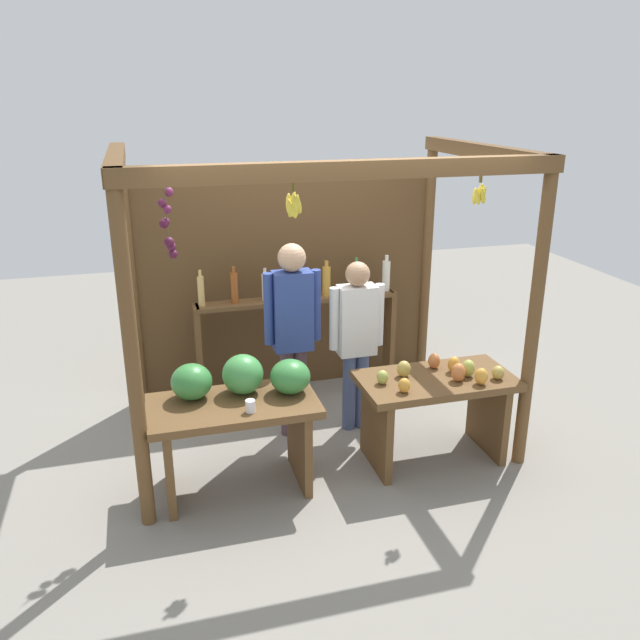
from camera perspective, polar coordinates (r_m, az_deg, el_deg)
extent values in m
plane|color=gray|center=(5.83, -0.52, -9.55)|extent=(12.00, 12.00, 0.00)
cylinder|color=brown|center=(4.28, -16.25, -3.56)|extent=(0.10, 0.10, 2.43)
cylinder|color=brown|center=(5.11, 18.40, -0.02)|extent=(0.10, 0.10, 2.43)
cylinder|color=brown|center=(6.11, -16.36, 3.33)|extent=(0.10, 0.10, 2.43)
cylinder|color=brown|center=(6.71, 9.40, 5.29)|extent=(0.10, 0.10, 2.43)
cube|color=brown|center=(4.20, 2.92, 13.12)|extent=(3.02, 0.12, 0.12)
cube|color=brown|center=(4.95, -17.61, 13.23)|extent=(0.12, 2.02, 0.12)
cube|color=brown|center=(5.68, 14.23, 14.24)|extent=(0.12, 2.02, 0.12)
cube|color=#52381E|center=(6.30, -2.90, 3.45)|extent=(2.92, 0.04, 2.19)
cylinder|color=brown|center=(4.81, 14.02, 12.07)|extent=(0.02, 0.02, 0.06)
ellipsoid|color=yellow|center=(4.84, 14.20, 10.75)|extent=(0.04, 0.08, 0.13)
ellipsoid|color=yellow|center=(4.84, 13.90, 10.96)|extent=(0.07, 0.05, 0.13)
ellipsoid|color=yellow|center=(4.83, 13.52, 10.58)|extent=(0.05, 0.06, 0.13)
ellipsoid|color=yellow|center=(4.79, 13.74, 10.55)|extent=(0.06, 0.06, 0.13)
ellipsoid|color=yellow|center=(4.79, 14.19, 10.59)|extent=(0.07, 0.04, 0.13)
cylinder|color=brown|center=(4.23, -2.40, 11.66)|extent=(0.02, 0.02, 0.06)
ellipsoid|color=yellow|center=(4.25, -2.05, 9.92)|extent=(0.04, 0.07, 0.14)
ellipsoid|color=yellow|center=(4.26, -2.11, 10.20)|extent=(0.05, 0.06, 0.14)
ellipsoid|color=yellow|center=(4.27, -2.46, 10.42)|extent=(0.07, 0.04, 0.14)
ellipsoid|color=yellow|center=(4.27, -2.58, 9.93)|extent=(0.06, 0.05, 0.14)
ellipsoid|color=yellow|center=(4.24, -2.80, 10.26)|extent=(0.05, 0.08, 0.14)
ellipsoid|color=yellow|center=(4.23, -2.68, 9.96)|extent=(0.05, 0.08, 0.14)
ellipsoid|color=yellow|center=(4.23, -2.49, 9.79)|extent=(0.08, 0.07, 0.14)
ellipsoid|color=yellow|center=(4.21, -2.21, 10.21)|extent=(0.06, 0.04, 0.14)
ellipsoid|color=yellow|center=(4.22, -1.93, 10.15)|extent=(0.07, 0.08, 0.14)
cylinder|color=#4C422D|center=(4.48, -13.36, 8.44)|extent=(0.01, 0.01, 0.55)
sphere|color=#601E42|center=(4.48, -13.26, 10.97)|extent=(0.07, 0.07, 0.07)
sphere|color=#511938|center=(4.46, -13.79, 10.00)|extent=(0.06, 0.06, 0.06)
sphere|color=#601E42|center=(4.45, -13.36, 9.51)|extent=(0.06, 0.06, 0.06)
sphere|color=#511938|center=(4.50, -13.48, 8.45)|extent=(0.06, 0.06, 0.06)
sphere|color=#47142D|center=(4.49, -13.66, 8.26)|extent=(0.06, 0.06, 0.06)
sphere|color=#47142D|center=(4.49, -13.19, 6.72)|extent=(0.07, 0.07, 0.07)
sphere|color=#511938|center=(4.52, -13.02, 6.34)|extent=(0.07, 0.07, 0.07)
sphere|color=#47142D|center=(4.52, -12.85, 5.71)|extent=(0.06, 0.06, 0.06)
cube|color=brown|center=(4.75, -7.68, -7.54)|extent=(1.23, 0.64, 0.06)
cube|color=brown|center=(4.89, -13.30, -11.87)|extent=(0.06, 0.58, 0.66)
cube|color=brown|center=(5.00, -1.84, -10.58)|extent=(0.06, 0.58, 0.66)
ellipsoid|color=#429347|center=(4.80, -6.84, -4.79)|extent=(0.40, 0.40, 0.30)
ellipsoid|color=#38843D|center=(4.79, -11.28, -5.37)|extent=(0.35, 0.35, 0.26)
ellipsoid|color=#38843D|center=(4.79, -2.65, -5.01)|extent=(0.42, 0.42, 0.26)
cylinder|color=white|center=(4.57, -6.18, -7.57)|extent=(0.07, 0.07, 0.09)
cube|color=brown|center=(5.18, 10.23, -5.30)|extent=(1.23, 0.64, 0.06)
cube|color=brown|center=(5.16, 5.00, -9.61)|extent=(0.06, 0.58, 0.66)
cube|color=brown|center=(5.55, 14.62, -8.00)|extent=(0.06, 0.58, 0.66)
ellipsoid|color=gold|center=(5.25, 11.75, -3.87)|extent=(0.11, 0.11, 0.13)
ellipsoid|color=#A8B24C|center=(4.97, 5.55, -5.05)|extent=(0.13, 0.13, 0.11)
ellipsoid|color=#CC7038|center=(5.30, 10.05, -3.57)|extent=(0.14, 0.14, 0.13)
ellipsoid|color=#A8B24C|center=(5.20, 12.97, -4.18)|extent=(0.12, 0.12, 0.14)
ellipsoid|color=#CC7038|center=(5.10, 12.12, -4.54)|extent=(0.14, 0.14, 0.15)
ellipsoid|color=#B79E47|center=(5.21, 15.47, -4.51)|extent=(0.13, 0.13, 0.11)
ellipsoid|color=gold|center=(4.85, 7.47, -5.75)|extent=(0.13, 0.13, 0.11)
ellipsoid|color=gold|center=(5.09, 14.07, -4.86)|extent=(0.14, 0.14, 0.13)
ellipsoid|color=#B79E47|center=(5.11, 7.42, -4.31)|extent=(0.15, 0.15, 0.13)
cube|color=brown|center=(6.12, -10.63, -3.25)|extent=(0.05, 0.20, 1.00)
cube|color=brown|center=(6.53, 6.14, -1.54)|extent=(0.05, 0.20, 1.00)
cube|color=brown|center=(6.10, -2.02, 1.80)|extent=(1.90, 0.22, 0.04)
cylinder|color=#D8B266|center=(5.91, -10.47, 2.51)|extent=(0.06, 0.06, 0.28)
cylinder|color=#D8B266|center=(5.87, -10.57, 4.08)|extent=(0.03, 0.03, 0.06)
cylinder|color=#994C1E|center=(5.94, -7.58, 2.80)|extent=(0.07, 0.07, 0.28)
cylinder|color=#994C1E|center=(5.90, -7.65, 4.41)|extent=(0.03, 0.03, 0.06)
cylinder|color=silver|center=(5.99, -4.86, 2.88)|extent=(0.06, 0.06, 0.25)
cylinder|color=silver|center=(5.95, -4.91, 4.32)|extent=(0.03, 0.03, 0.06)
cylinder|color=silver|center=(6.05, -2.13, 3.25)|extent=(0.08, 0.08, 0.28)
cylinder|color=silver|center=(6.00, -2.15, 4.83)|extent=(0.04, 0.04, 0.06)
cylinder|color=gold|center=(6.12, 0.57, 3.44)|extent=(0.08, 0.08, 0.28)
cylinder|color=gold|center=(6.08, 0.58, 4.97)|extent=(0.04, 0.04, 0.06)
cylinder|color=#338C4C|center=(6.21, 3.22, 3.70)|extent=(0.06, 0.06, 0.29)
cylinder|color=#338C4C|center=(6.16, 3.25, 5.27)|extent=(0.03, 0.03, 0.06)
cylinder|color=silver|center=(6.31, 5.86, 3.90)|extent=(0.08, 0.08, 0.29)
cylinder|color=silver|center=(6.26, 5.92, 5.45)|extent=(0.03, 0.03, 0.06)
cylinder|color=#513943|center=(5.58, -2.94, -6.42)|extent=(0.11, 0.11, 0.80)
cylinder|color=#513943|center=(5.60, -1.74, -6.28)|extent=(0.11, 0.11, 0.80)
cube|color=#2D428C|center=(5.31, -2.44, 0.80)|extent=(0.32, 0.19, 0.67)
cylinder|color=#2D428C|center=(5.26, -4.57, 0.95)|extent=(0.08, 0.08, 0.61)
cylinder|color=#2D428C|center=(5.34, -0.36, 1.33)|extent=(0.08, 0.08, 0.61)
sphere|color=tan|center=(5.18, -2.52, 5.53)|extent=(0.23, 0.23, 0.23)
cylinder|color=#43517C|center=(5.69, 2.56, -6.33)|extent=(0.11, 0.11, 0.71)
cylinder|color=#43517C|center=(5.72, 3.71, -6.18)|extent=(0.11, 0.11, 0.71)
cube|color=white|center=(5.45, 3.27, -0.02)|extent=(0.32, 0.19, 0.60)
cylinder|color=white|center=(5.38, 1.26, 0.09)|extent=(0.08, 0.08, 0.54)
cylinder|color=white|center=(5.51, 5.24, 0.47)|extent=(0.08, 0.08, 0.54)
sphere|color=tan|center=(5.33, 3.35, 4.08)|extent=(0.21, 0.21, 0.21)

